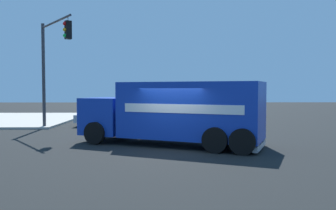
{
  "coord_description": "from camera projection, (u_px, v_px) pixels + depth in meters",
  "views": [
    {
      "loc": [
        -14.05,
        0.31,
        2.47
      ],
      "look_at": [
        1.62,
        0.04,
        1.75
      ],
      "focal_mm": 37.3,
      "sensor_mm": 36.0,
      "label": 1
    }
  ],
  "objects": [
    {
      "name": "ground_plane",
      "position": [
        170.0,
        150.0,
        14.16
      ],
      "size": [
        100.0,
        100.0,
        0.0
      ],
      "primitive_type": "plane",
      "color": "black"
    },
    {
      "name": "delivery_truck",
      "position": [
        175.0,
        112.0,
        15.33
      ],
      "size": [
        5.61,
        8.41,
        2.76
      ],
      "color": "#1438AD",
      "rests_on": "ground"
    },
    {
      "name": "traffic_light_primary",
      "position": [
        51.0,
        57.0,
        20.57
      ],
      "size": [
        3.9,
        2.84,
        6.39
      ],
      "color": "#38383D",
      "rests_on": "sidewalk_corner_far"
    },
    {
      "name": "pickup_silver",
      "position": [
        116.0,
        115.0,
        23.22
      ],
      "size": [
        2.45,
        5.29,
        1.38
      ],
      "color": "#B7BABF",
      "rests_on": "ground"
    },
    {
      "name": "sedan_navy",
      "position": [
        202.0,
        116.0,
        23.5
      ],
      "size": [
        2.09,
        4.32,
        1.31
      ],
      "color": "navy",
      "rests_on": "ground"
    }
  ]
}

